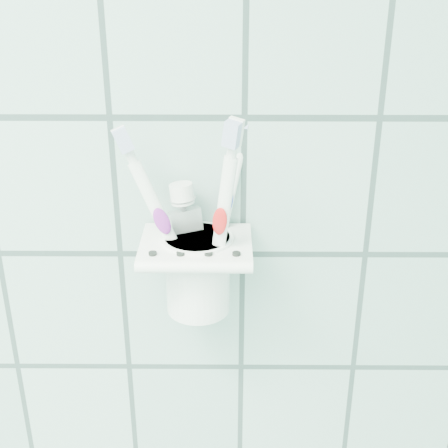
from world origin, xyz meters
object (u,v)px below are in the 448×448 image
Objects in this scene: toothbrush_orange at (209,213)px; toothbrush_pink at (201,216)px; holder_bracket at (196,247)px; toothbrush_blue at (205,209)px; toothpaste_tube at (194,235)px; cup at (198,270)px.

toothbrush_pink is at bearing -155.92° from toothbrush_orange.
toothbrush_orange reaches higher than holder_bracket.
toothpaste_tube is (-0.01, 0.00, -0.03)m from toothbrush_blue.
toothbrush_blue is 0.02m from toothbrush_orange.
holder_bracket is at bearing -176.01° from toothbrush_orange.
toothbrush_blue reaches higher than cup.
toothbrush_orange is at bearing -52.72° from toothbrush_blue.
toothbrush_orange is (0.01, -0.00, 0.00)m from toothbrush_pink.
toothbrush_pink is 0.98× the size of toothbrush_blue.
holder_bracket is 0.53× the size of toothbrush_orange.
holder_bracket is 1.31× the size of cup.
holder_bracket is 0.04m from toothbrush_orange.
toothbrush_pink is 0.01m from toothbrush_orange.
cup is 0.07m from toothbrush_pink.
toothbrush_blue is (0.00, 0.02, 0.00)m from toothbrush_pink.
toothpaste_tube reaches higher than holder_bracket.
toothbrush_pink is 0.96× the size of toothbrush_orange.
toothbrush_blue is 0.04m from toothpaste_tube.
toothbrush_blue is at bearing 40.10° from cup.
toothpaste_tube is (-0.00, 0.01, 0.01)m from holder_bracket.
toothbrush_blue reaches higher than holder_bracket.
cup is at bearing -93.88° from toothpaste_tube.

